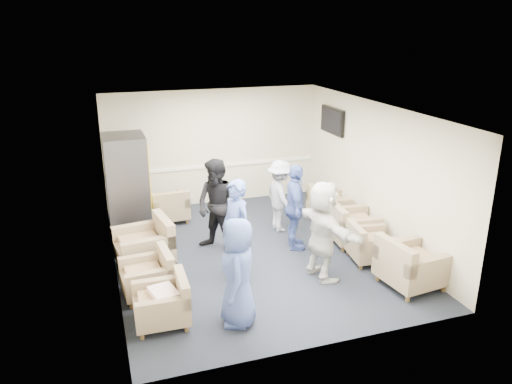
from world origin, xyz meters
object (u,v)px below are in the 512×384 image
object	(u,v)px
armchair_left_near	(165,304)
person_front_right	(323,231)
armchair_right_far	(326,207)
person_back_left	(218,206)
armchair_right_midnear	(369,245)
armchair_right_near	(409,267)
person_back_right	(280,196)
person_mid_right	(295,207)
armchair_corner	(169,208)
armchair_right_midfar	(350,227)
vending_machine	(127,185)
person_front_left	(238,272)
armchair_left_mid	(150,277)
armchair_left_far	(147,247)

from	to	relation	value
armchair_left_near	person_front_right	distance (m)	2.83
armchair_right_far	person_back_left	size ratio (longest dim) A/B	0.50
armchair_left_near	armchair_right_midnear	bearing A→B (deg)	103.73
armchair_right_near	person_back_left	xyz separation A→B (m)	(-2.59, 2.33, 0.53)
armchair_right_midnear	person_back_right	size ratio (longest dim) A/B	0.58
armchair_right_midnear	person_mid_right	xyz separation A→B (m)	(-1.06, 0.93, 0.52)
armchair_corner	armchair_right_near	bearing A→B (deg)	126.35
armchair_right_midnear	armchair_right_midfar	world-z (taller)	armchair_right_midfar
person_back_left	person_mid_right	distance (m)	1.45
vending_machine	person_front_left	xyz separation A→B (m)	(1.18, -3.86, -0.22)
armchair_corner	person_back_left	size ratio (longest dim) A/B	0.46
armchair_right_midnear	armchair_right_far	world-z (taller)	armchair_right_far
person_back_right	person_mid_right	xyz separation A→B (m)	(-0.06, -0.92, 0.08)
armchair_left_mid	armchair_left_near	bearing A→B (deg)	1.65
armchair_right_midfar	person_front_right	size ratio (longest dim) A/B	0.55
armchair_right_midfar	armchair_right_far	distance (m)	1.22
armchair_left_far	armchair_right_near	distance (m)	4.47
armchair_left_near	person_back_left	size ratio (longest dim) A/B	0.44
person_back_left	person_front_right	xyz separation A→B (m)	(1.39, -1.58, -0.03)
armchair_right_near	armchair_right_far	distance (m)	3.06
armchair_right_midnear	person_back_left	xyz separation A→B (m)	(-2.47, 1.29, 0.58)
armchair_right_far	person_back_right	xyz separation A→B (m)	(-1.15, -0.18, 0.43)
armchair_right_near	vending_machine	xyz separation A→B (m)	(-4.09, 3.75, 0.66)
armchair_right_midnear	person_front_right	bearing A→B (deg)	112.81
armchair_left_far	person_mid_right	bearing A→B (deg)	78.62
armchair_right_midnear	armchair_corner	world-z (taller)	armchair_corner
person_back_left	person_front_right	size ratio (longest dim) A/B	1.04
person_mid_right	armchair_left_far	bearing A→B (deg)	102.40
armchair_left_near	vending_machine	size ratio (longest dim) A/B	0.38
armchair_left_far	armchair_right_midnear	size ratio (longest dim) A/B	1.22
armchair_left_far	armchair_right_midnear	xyz separation A→B (m)	(3.82, -1.07, -0.06)
armchair_corner	person_back_right	bearing A→B (deg)	148.37
armchair_corner	armchair_left_far	bearing A→B (deg)	68.28
vending_machine	person_back_right	size ratio (longest dim) A/B	1.36
armchair_right_near	person_front_right	size ratio (longest dim) A/B	0.59
armchair_right_midfar	person_mid_right	world-z (taller)	person_mid_right
armchair_left_near	armchair_right_midnear	xyz separation A→B (m)	(3.80, 0.83, 0.00)
armchair_left_far	armchair_right_far	world-z (taller)	armchair_left_far
armchair_left_far	person_back_right	size ratio (longest dim) A/B	0.70
armchair_right_midnear	armchair_corner	bearing A→B (deg)	53.32
armchair_right_midfar	armchair_corner	xyz separation A→B (m)	(-3.18, 2.24, -0.03)
person_back_right	armchair_corner	bearing A→B (deg)	55.93
armchair_left_far	person_mid_right	distance (m)	2.80
armchair_left_mid	person_mid_right	world-z (taller)	person_mid_right
armchair_left_mid	vending_machine	bearing A→B (deg)	177.21
armchair_right_far	armchair_corner	distance (m)	3.41
armchair_right_midnear	armchair_right_midfar	distance (m)	0.80
armchair_right_midnear	vending_machine	xyz separation A→B (m)	(-3.97, 2.71, 0.71)
person_mid_right	person_back_right	bearing A→B (deg)	11.60
armchair_left_far	person_front_right	size ratio (longest dim) A/B	0.61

